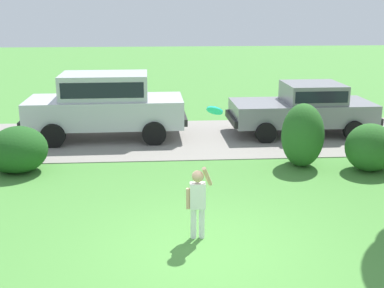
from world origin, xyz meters
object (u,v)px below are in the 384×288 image
object	(u,v)px
parked_sedan	(305,107)
child_thrower	(198,198)
parked_suv	(105,102)
frisbee	(215,110)

from	to	relation	value
parked_sedan	child_thrower	size ratio (longest dim) A/B	3.44
parked_suv	parked_sedan	bearing A→B (deg)	0.54
child_thrower	frisbee	xyz separation A→B (m)	(0.31, 0.37, 1.42)
parked_sedan	frisbee	world-z (taller)	frisbee
child_thrower	frisbee	size ratio (longest dim) A/B	4.01
parked_sedan	child_thrower	distance (m)	7.80
parked_suv	child_thrower	distance (m)	7.09
parked_sedan	frisbee	distance (m)	7.44
parked_sedan	parked_suv	size ratio (longest dim) A/B	0.94
parked_sedan	frisbee	xyz separation A→B (m)	(-3.51, -6.43, 1.29)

